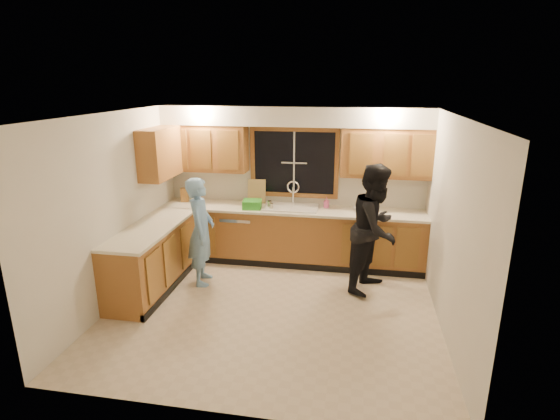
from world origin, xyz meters
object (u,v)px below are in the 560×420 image
at_px(man, 201,231).
at_px(knife_block, 185,195).
at_px(dish_crate, 252,204).
at_px(dishwasher, 240,235).
at_px(soap_bottle, 327,203).
at_px(woman, 375,228).
at_px(sink, 291,211).
at_px(stove, 133,275).
at_px(bowl, 361,209).

distance_m(man, knife_block, 1.27).
bearing_deg(man, dish_crate, -44.14).
relative_size(dishwasher, soap_bottle, 4.83).
distance_m(dish_crate, soap_bottle, 1.19).
bearing_deg(soap_bottle, woman, -49.45).
bearing_deg(sink, dish_crate, -168.79).
bearing_deg(sink, stove, -134.61).
height_order(stove, knife_block, knife_block).
xyz_separation_m(dishwasher, woman, (2.14, -0.73, 0.50)).
relative_size(sink, dish_crate, 3.01).
distance_m(dishwasher, woman, 2.32).
bearing_deg(dishwasher, soap_bottle, 5.43).
bearing_deg(knife_block, bowl, -15.69).
height_order(dishwasher, soap_bottle, soap_bottle).
xyz_separation_m(dishwasher, knife_block, (-0.97, 0.10, 0.62)).
height_order(stove, soap_bottle, soap_bottle).
distance_m(sink, soap_bottle, 0.58).
bearing_deg(bowl, dishwasher, -178.20).
bearing_deg(woman, sink, 84.86).
bearing_deg(bowl, sink, -177.56).
bearing_deg(dishwasher, bowl, 1.80).
bearing_deg(knife_block, dishwasher, -20.74).
relative_size(knife_block, bowl, 0.99).
height_order(woman, bowl, woman).
distance_m(sink, man, 1.52).
relative_size(sink, man, 0.54).
xyz_separation_m(man, knife_block, (-0.66, 1.06, 0.24)).
xyz_separation_m(dishwasher, man, (-0.31, -0.96, 0.38)).
height_order(stove, bowl, bowl).
distance_m(sink, knife_block, 1.83).
xyz_separation_m(man, soap_bottle, (1.72, 1.09, 0.21)).
bearing_deg(man, stove, 132.18).
distance_m(man, bowl, 2.48).
distance_m(stove, woman, 3.31).
relative_size(sink, soap_bottle, 5.07).
bearing_deg(knife_block, man, -72.99).
bearing_deg(dish_crate, knife_block, 170.40).
xyz_separation_m(dish_crate, bowl, (1.70, 0.17, -0.04)).
relative_size(sink, knife_block, 3.76).
distance_m(stove, man, 1.12).
distance_m(stove, soap_bottle, 3.10).
height_order(dishwasher, bowl, bowl).
distance_m(dishwasher, man, 1.08).
distance_m(sink, dish_crate, 0.64).
xyz_separation_m(man, woman, (2.46, 0.22, 0.12)).
height_order(dishwasher, woman, woman).
xyz_separation_m(man, bowl, (2.26, 1.02, 0.16)).
bearing_deg(woman, stove, 134.09).
bearing_deg(soap_bottle, knife_block, -179.16).
xyz_separation_m(dishwasher, dish_crate, (0.24, -0.11, 0.58)).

